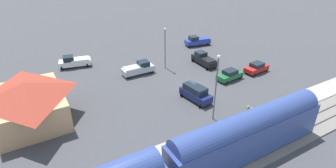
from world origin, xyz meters
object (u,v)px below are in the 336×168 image
object	(u,v)px
pickup_black	(204,59)
sedan_red	(257,68)
pickup_silver	(139,68)
sedan_green	(230,75)
station_building	(29,101)
light_pole_near_platform	(216,81)
pickup_white	(74,62)
suv_navy	(195,93)
pedestrian_on_platform	(251,112)
pedestrian_waiting_far	(248,110)
pickup_blue	(197,41)
light_pole_lot_center	(165,43)

from	to	relation	value
pickup_black	sedan_red	size ratio (longest dim) A/B	1.16
pickup_silver	sedan_green	bearing A→B (deg)	-128.43
station_building	light_pole_near_platform	bearing A→B (deg)	-119.60
sedan_red	pickup_white	bearing A→B (deg)	55.75
pickup_silver	suv_navy	size ratio (longest dim) A/B	1.05
pedestrian_on_platform	sedan_red	distance (m)	15.08
pedestrian_waiting_far	light_pole_near_platform	world-z (taller)	light_pole_near_platform
pickup_silver	pickup_blue	bearing A→B (deg)	-68.46
pickup_blue	pickup_white	size ratio (longest dim) A/B	0.99
station_building	sedan_red	world-z (taller)	station_building
pedestrian_on_platform	light_pole_near_platform	xyz separation A→B (m)	(2.70, 3.71, 4.10)
pickup_black	pickup_white	distance (m)	23.15
sedan_green	light_pole_near_platform	bearing A→B (deg)	128.58
pickup_white	light_pole_near_platform	world-z (taller)	light_pole_near_platform
pedestrian_waiting_far	sedan_green	size ratio (longest dim) A/B	0.37
pedestrian_on_platform	sedan_red	size ratio (longest dim) A/B	0.37
sedan_green	pickup_white	distance (m)	27.12
pedestrian_waiting_far	pickup_silver	world-z (taller)	pickup_silver
sedan_green	suv_navy	xyz separation A→B (m)	(-2.37, 8.46, 0.27)
station_building	light_pole_lot_center	xyz separation A→B (m)	(5.42, -22.18, 1.85)
pickup_black	light_pole_lot_center	xyz separation A→B (m)	(2.17, 6.81, 3.58)
pickup_white	light_pole_lot_center	world-z (taller)	light_pole_lot_center
sedan_red	station_building	bearing A→B (deg)	83.45
pedestrian_waiting_far	pickup_silver	bearing A→B (deg)	18.41
sedan_green	sedan_red	xyz separation A→B (m)	(-0.14, -5.86, 0.00)
station_building	light_pole_lot_center	bearing A→B (deg)	-76.28
station_building	pedestrian_on_platform	size ratio (longest dim) A/B	6.44
pedestrian_waiting_far	sedan_red	distance (m)	14.76
pickup_white	sedan_green	bearing A→B (deg)	-131.00
station_building	pickup_blue	size ratio (longest dim) A/B	1.95
pedestrian_waiting_far	pickup_black	distance (m)	17.54
pedestrian_on_platform	sedan_green	bearing A→B (deg)	-28.67
pickup_silver	pickup_blue	xyz separation A→B (m)	(6.64, -16.83, 0.00)
pickup_black	sedan_green	distance (m)	7.11
pedestrian_waiting_far	pickup_silver	size ratio (longest dim) A/B	0.32
sedan_green	pickup_black	bearing A→B (deg)	-0.57
pedestrian_waiting_far	pickup_white	xyz separation A→B (m)	(27.31, 14.94, -0.25)
light_pole_lot_center	light_pole_near_platform	bearing A→B (deg)	171.57
pickup_black	light_pole_near_platform	world-z (taller)	light_pole_near_platform
sedan_green	light_pole_lot_center	size ratio (longest dim) A/B	0.64
station_building	pickup_white	distance (m)	16.39
pickup_blue	sedan_red	distance (m)	16.18
pedestrian_on_platform	pickup_white	bearing A→B (deg)	28.27
pickup_blue	light_pole_near_platform	xyz separation A→B (m)	(-23.37, 14.22, 4.35)
pickup_black	suv_navy	xyz separation A→B (m)	(-9.47, 8.53, 0.12)
pedestrian_waiting_far	pickup_blue	bearing A→B (deg)	-22.43
pickup_blue	sedan_red	world-z (taller)	pickup_blue
sedan_green	sedan_red	bearing A→B (deg)	-91.33
pickup_white	pickup_blue	bearing A→B (deg)	-93.97
pickup_black	pickup_blue	distance (m)	10.20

